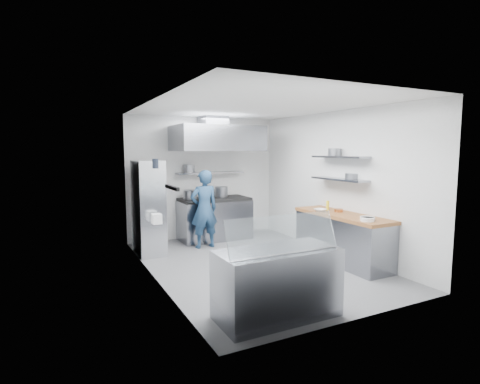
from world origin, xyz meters
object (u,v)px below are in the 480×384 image
wire_rack (148,207)px  display_case (277,283)px  chef (204,209)px  gas_range (215,220)px

wire_rack → display_case: (0.73, -3.59, -0.50)m
chef → display_case: (-0.41, -3.50, -0.39)m
gas_range → chef: 0.86m
chef → display_case: 3.55m
gas_range → wire_rack: size_ratio=0.86×
gas_range → chef: chef is taller
chef → display_case: size_ratio=1.09×
gas_range → wire_rack: bearing=-162.6°
wire_rack → display_case: size_ratio=1.23×
gas_range → display_case: gas_range is taller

